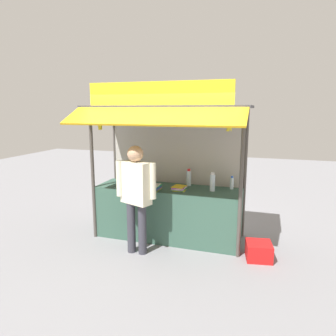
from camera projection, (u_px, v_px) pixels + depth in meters
The scene contains 13 objects.
ground_plane at pixel (168, 237), 5.53m from camera, with size 20.00×20.00×0.00m, color gray.
stall_counter at pixel (168, 213), 5.44m from camera, with size 2.53×0.73×0.92m, color #385B4C.
stall_structure at pixel (170, 146), 5.33m from camera, with size 2.73×1.59×2.68m.
water_bottle_right at pixel (189, 178), 5.48m from camera, with size 0.09×0.09×0.30m.
water_bottle_far_right at pixel (232, 183), 5.24m from camera, with size 0.06×0.06×0.23m.
water_bottle_center at pixel (212, 182), 5.11m from camera, with size 0.09×0.09×0.32m.
magazine_stack_front_right at pixel (179, 188), 5.20m from camera, with size 0.24×0.27×0.06m.
magazine_stack_back_right at pixel (137, 187), 5.34m from camera, with size 0.22×0.29×0.04m.
magazine_stack_far_left at pixel (153, 188), 5.19m from camera, with size 0.24×0.30×0.09m.
banana_bunch_inner_right at pixel (100, 126), 5.02m from camera, with size 0.09×0.10×0.26m.
banana_bunch_leftmost at pixel (229, 126), 4.39m from camera, with size 0.10×0.10×0.24m.
vendor_person at pixel (136, 190), 4.75m from camera, with size 0.66×0.37×1.73m.
plastic_crate at pixel (259, 251), 4.71m from camera, with size 0.38×0.38×0.26m, color red.
Camera 1 is at (1.58, -4.95, 2.28)m, focal length 32.78 mm.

